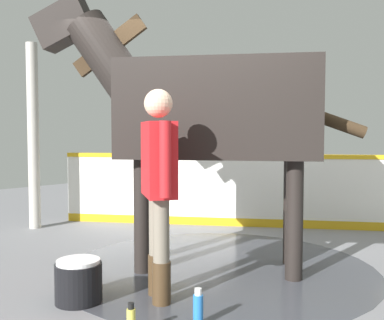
{
  "coord_description": "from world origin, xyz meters",
  "views": [
    {
      "loc": [
        -3.57,
        -2.89,
        1.37
      ],
      "look_at": [
        -0.62,
        -0.03,
        1.12
      ],
      "focal_mm": 42.78,
      "sensor_mm": 36.0,
      "label": 1
    }
  ],
  "objects_px": {
    "handler": "(159,179)",
    "wash_bucket": "(79,281)",
    "horse": "(206,109)",
    "bottle_spray": "(198,308)"
  },
  "relations": [
    {
      "from": "horse",
      "to": "wash_bucket",
      "type": "xyz_separation_m",
      "value": [
        -1.42,
        0.09,
        -1.42
      ]
    },
    {
      "from": "horse",
      "to": "bottle_spray",
      "type": "height_order",
      "value": "horse"
    },
    {
      "from": "handler",
      "to": "wash_bucket",
      "type": "xyz_separation_m",
      "value": [
        -0.5,
        0.41,
        -0.82
      ]
    },
    {
      "from": "handler",
      "to": "horse",
      "type": "bearing_deg",
      "value": 51.58
    },
    {
      "from": "wash_bucket",
      "to": "bottle_spray",
      "type": "distance_m",
      "value": 1.06
    },
    {
      "from": "horse",
      "to": "handler",
      "type": "distance_m",
      "value": 1.15
    },
    {
      "from": "horse",
      "to": "bottle_spray",
      "type": "distance_m",
      "value": 2.03
    },
    {
      "from": "handler",
      "to": "wash_bucket",
      "type": "height_order",
      "value": "handler"
    },
    {
      "from": "handler",
      "to": "bottle_spray",
      "type": "bearing_deg",
      "value": -72.48
    },
    {
      "from": "wash_bucket",
      "to": "bottle_spray",
      "type": "xyz_separation_m",
      "value": [
        0.35,
        -1.0,
        -0.05
      ]
    }
  ]
}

